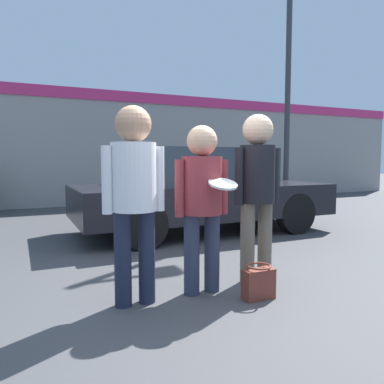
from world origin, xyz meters
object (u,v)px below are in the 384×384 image
object	(u,v)px
handbag	(258,282)
street_lamp	(295,41)
person_right	(257,182)
parked_car_near	(201,190)
person_middle_with_frisbee	(202,194)
person_left	(134,186)

from	to	relation	value
handbag	street_lamp	bearing A→B (deg)	46.93
person_right	parked_car_near	bearing A→B (deg)	75.56
person_right	handbag	bearing A→B (deg)	-121.93
handbag	person_middle_with_frisbee	bearing A→B (deg)	137.66
person_left	street_lamp	xyz separation A→B (m)	(4.63, 3.43, 2.78)
person_middle_with_frisbee	person_left	bearing A→B (deg)	-179.67
person_right	street_lamp	size ratio (longest dim) A/B	0.28
person_left	street_lamp	size ratio (longest dim) A/B	0.28
person_right	street_lamp	bearing A→B (deg)	45.74
person_left	person_middle_with_frisbee	xyz separation A→B (m)	(0.67, 0.00, -0.10)
person_left	handbag	world-z (taller)	person_left
handbag	person_left	bearing A→B (deg)	161.32
person_middle_with_frisbee	handbag	size ratio (longest dim) A/B	5.03
person_left	person_right	size ratio (longest dim) A/B	1.00
person_left	street_lamp	distance (m)	6.40
person_left	parked_car_near	bearing A→B (deg)	53.84
person_left	parked_car_near	size ratio (longest dim) A/B	0.39
person_right	handbag	world-z (taller)	person_right
person_right	parked_car_near	xyz separation A→B (m)	(0.70, 2.74, -0.31)
person_right	parked_car_near	world-z (taller)	person_right
street_lamp	handbag	xyz separation A→B (m)	(-3.55, -3.80, -3.69)
person_left	handbag	bearing A→B (deg)	-18.68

